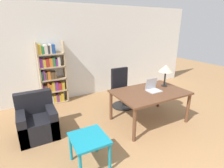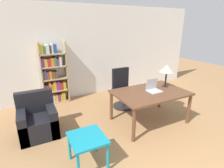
# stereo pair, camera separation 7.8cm
# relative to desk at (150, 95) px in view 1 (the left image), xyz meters

# --- Properties ---
(wall_back) EXTENTS (8.00, 0.06, 2.70)m
(wall_back) POSITION_rel_desk_xyz_m (-0.74, 2.26, 0.70)
(wall_back) COLOR white
(wall_back) RESTS_ON ground_plane
(desk) EXTENTS (1.58, 1.05, 0.73)m
(desk) POSITION_rel_desk_xyz_m (0.00, 0.00, 0.00)
(desk) COLOR brown
(desk) RESTS_ON ground_plane
(laptop) EXTENTS (0.30, 0.26, 0.27)m
(laptop) POSITION_rel_desk_xyz_m (0.08, 0.01, 0.14)
(laptop) COLOR #B2B2B7
(laptop) RESTS_ON desk
(table_lamp) EXTENTS (0.33, 0.33, 0.53)m
(table_lamp) POSITION_rel_desk_xyz_m (0.54, 0.12, 0.51)
(table_lamp) COLOR black
(table_lamp) RESTS_ON desk
(office_chair) EXTENTS (0.59, 0.59, 1.04)m
(office_chair) POSITION_rel_desk_xyz_m (-0.12, 0.99, -0.20)
(office_chair) COLOR black
(office_chair) RESTS_ON ground_plane
(side_table_blue) EXTENTS (0.53, 0.56, 0.51)m
(side_table_blue) POSITION_rel_desk_xyz_m (-1.70, -0.63, -0.22)
(side_table_blue) COLOR teal
(side_table_blue) RESTS_ON ground_plane
(armchair) EXTENTS (0.70, 0.67, 0.87)m
(armchair) POSITION_rel_desk_xyz_m (-2.31, 0.61, -0.36)
(armchair) COLOR black
(armchair) RESTS_ON ground_plane
(bookshelf) EXTENTS (0.70, 0.28, 1.72)m
(bookshelf) POSITION_rel_desk_xyz_m (-1.73, 2.07, 0.15)
(bookshelf) COLOR tan
(bookshelf) RESTS_ON ground_plane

